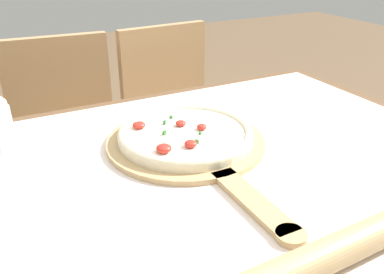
# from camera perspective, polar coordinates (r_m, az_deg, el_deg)

# --- Properties ---
(dining_table) EXTENTS (1.14, 0.89, 0.77)m
(dining_table) POSITION_cam_1_polar(r_m,az_deg,el_deg) (0.93, 4.88, -10.06)
(dining_table) COLOR brown
(dining_table) RESTS_ON ground_plane
(towel_cloth) EXTENTS (1.06, 0.81, 0.00)m
(towel_cloth) POSITION_cam_1_polar(r_m,az_deg,el_deg) (0.86, 5.21, -3.12)
(towel_cloth) COLOR silver
(towel_cloth) RESTS_ON dining_table
(pizza_peel) EXTENTS (0.35, 0.56, 0.01)m
(pizza_peel) POSITION_cam_1_polar(r_m,az_deg,el_deg) (0.89, -0.17, -1.24)
(pizza_peel) COLOR tan
(pizza_peel) RESTS_ON towel_cloth
(pizza) EXTENTS (0.30, 0.30, 0.04)m
(pizza) POSITION_cam_1_polar(r_m,az_deg,el_deg) (0.90, -0.91, 0.45)
(pizza) COLOR beige
(pizza) RESTS_ON pizza_peel
(rolling_pin) EXTENTS (0.41, 0.06, 0.05)m
(rolling_pin) POSITION_cam_1_polar(r_m,az_deg,el_deg) (0.60, 17.34, -16.07)
(rolling_pin) COLOR tan
(rolling_pin) RESTS_ON towel_cloth
(chair_left) EXTENTS (0.43, 0.43, 0.88)m
(chair_left) POSITION_cam_1_polar(r_m,az_deg,el_deg) (1.58, -16.86, -0.67)
(chair_left) COLOR tan
(chair_left) RESTS_ON ground_plane
(chair_right) EXTENTS (0.43, 0.43, 0.88)m
(chair_right) POSITION_cam_1_polar(r_m,az_deg,el_deg) (1.69, -2.36, 2.37)
(chair_right) COLOR tan
(chair_right) RESTS_ON ground_plane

